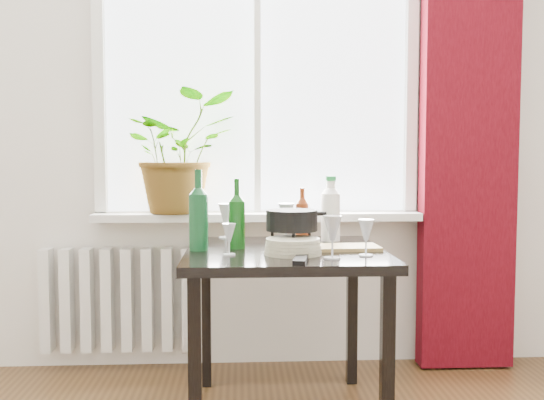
{
  "coord_description": "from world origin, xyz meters",
  "views": [
    {
      "loc": [
        -0.09,
        -1.05,
        1.14
      ],
      "look_at": [
        0.04,
        1.55,
        0.95
      ],
      "focal_mm": 40.0,
      "sensor_mm": 36.0,
      "label": 1
    }
  ],
  "objects": [
    {
      "name": "wineglass_front_right",
      "position": [
        0.27,
        1.29,
        0.83
      ],
      "size": [
        0.1,
        0.1,
        0.17
      ],
      "primitive_type": null,
      "rotation": [
        0.0,
        0.0,
        -0.41
      ],
      "color": "silver",
      "rests_on": "table"
    },
    {
      "name": "cutting_board",
      "position": [
        0.37,
        1.54,
        0.75
      ],
      "size": [
        0.28,
        0.19,
        0.01
      ],
      "primitive_type": "cube",
      "rotation": [
        0.0,
        0.0,
        0.04
      ],
      "color": "olive",
      "rests_on": "table"
    },
    {
      "name": "bottle_amber",
      "position": [
        0.2,
        1.83,
        0.87
      ],
      "size": [
        0.07,
        0.07,
        0.26
      ],
      "primitive_type": null,
      "rotation": [
        0.0,
        0.0,
        -0.06
      ],
      "color": "#68250B",
      "rests_on": "table"
    },
    {
      "name": "table",
      "position": [
        0.1,
        1.55,
        0.65
      ],
      "size": [
        0.85,
        0.85,
        0.74
      ],
      "color": "black",
      "rests_on": "ground"
    },
    {
      "name": "cleaning_bottle",
      "position": [
        0.34,
        1.81,
        0.9
      ],
      "size": [
        0.11,
        0.11,
        0.32
      ],
      "primitive_type": null,
      "rotation": [
        0.0,
        0.0,
        -0.29
      ],
      "color": "white",
      "rests_on": "table"
    },
    {
      "name": "wineglass_far_right",
      "position": [
        0.41,
        1.35,
        0.82
      ],
      "size": [
        0.09,
        0.09,
        0.15
      ],
      "primitive_type": null,
      "rotation": [
        0.0,
        0.0,
        0.39
      ],
      "color": "silver",
      "rests_on": "table"
    },
    {
      "name": "fondue_pot",
      "position": [
        0.13,
        1.53,
        0.83
      ],
      "size": [
        0.32,
        0.3,
        0.17
      ],
      "primitive_type": null,
      "rotation": [
        0.0,
        0.0,
        -0.39
      ],
      "color": "black",
      "rests_on": "table"
    },
    {
      "name": "potted_plant",
      "position": [
        -0.41,
        2.16,
        1.16
      ],
      "size": [
        0.72,
        0.68,
        0.64
      ],
      "primitive_type": "imported",
      "rotation": [
        0.0,
        0.0,
        0.39
      ],
      "color": "#2A6D1D",
      "rests_on": "windowsill"
    },
    {
      "name": "window",
      "position": [
        0.0,
        2.22,
        1.6
      ],
      "size": [
        1.72,
        0.08,
        1.62
      ],
      "color": "white",
      "rests_on": "ground"
    },
    {
      "name": "tv_remote",
      "position": [
        0.14,
        1.23,
        0.75
      ],
      "size": [
        0.08,
        0.17,
        0.02
      ],
      "primitive_type": "cube",
      "rotation": [
        0.0,
        0.0,
        -0.19
      ],
      "color": "black",
      "rests_on": "table"
    },
    {
      "name": "wineglass_back_left",
      "position": [
        -0.17,
        1.92,
        0.83
      ],
      "size": [
        0.1,
        0.1,
        0.18
      ],
      "primitive_type": null,
      "rotation": [
        0.0,
        0.0,
        -0.41
      ],
      "color": "silver",
      "rests_on": "table"
    },
    {
      "name": "radiator",
      "position": [
        -0.75,
        2.18,
        0.38
      ],
      "size": [
        0.8,
        0.1,
        0.55
      ],
      "color": "silver",
      "rests_on": "ground"
    },
    {
      "name": "wine_bottle_left",
      "position": [
        -0.27,
        1.54,
        0.92
      ],
      "size": [
        0.09,
        0.09,
        0.35
      ],
      "primitive_type": null,
      "rotation": [
        0.0,
        0.0,
        -0.11
      ],
      "color": "#0C421C",
      "rests_on": "table"
    },
    {
      "name": "windowsill",
      "position": [
        0.0,
        2.15,
        0.82
      ],
      "size": [
        1.72,
        0.2,
        0.04
      ],
      "color": "white",
      "rests_on": "ground"
    },
    {
      "name": "wineglass_front_left",
      "position": [
        -0.14,
        1.4,
        0.81
      ],
      "size": [
        0.06,
        0.06,
        0.13
      ],
      "primitive_type": null,
      "rotation": [
        0.0,
        0.0,
        0.07
      ],
      "color": "silver",
      "rests_on": "table"
    },
    {
      "name": "curtain",
      "position": [
        1.12,
        2.12,
        1.3
      ],
      "size": [
        0.5,
        0.12,
        2.56
      ],
      "color": "#3D050C",
      "rests_on": "ground"
    },
    {
      "name": "plate_stack",
      "position": [
        0.12,
        1.41,
        0.77
      ],
      "size": [
        0.27,
        0.27,
        0.06
      ],
      "primitive_type": "cylinder",
      "rotation": [
        0.0,
        0.0,
        0.15
      ],
      "color": "#BCB99C",
      "rests_on": "table"
    },
    {
      "name": "wine_bottle_right",
      "position": [
        -0.11,
        1.58,
        0.89
      ],
      "size": [
        0.08,
        0.08,
        0.31
      ],
      "primitive_type": null,
      "rotation": [
        0.0,
        0.0,
        0.1
      ],
      "color": "#0D440E",
      "rests_on": "table"
    },
    {
      "name": "wineglass_back_center",
      "position": [
        0.13,
        1.82,
        0.83
      ],
      "size": [
        0.09,
        0.09,
        0.18
      ],
      "primitive_type": null,
      "rotation": [
        0.0,
        0.0,
        -0.17
      ],
      "color": "#B6BEC4",
      "rests_on": "table"
    }
  ]
}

